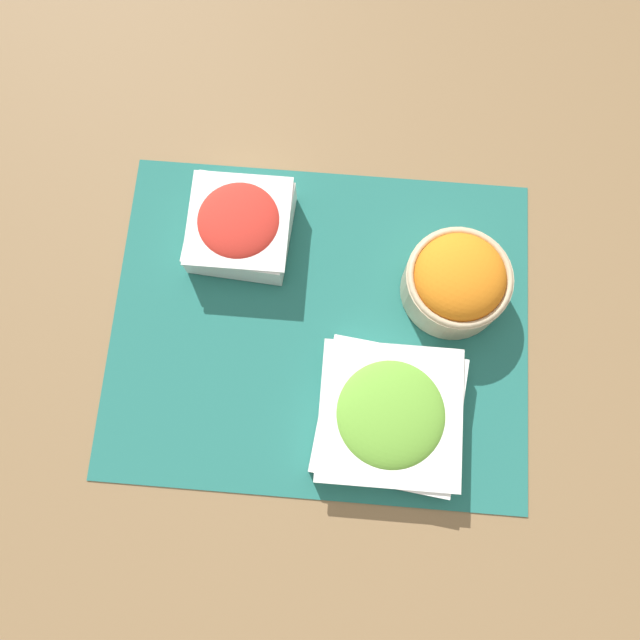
{
  "coord_description": "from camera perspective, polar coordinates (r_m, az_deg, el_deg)",
  "views": [
    {
      "loc": [
        0.02,
        -0.2,
        0.85
      ],
      "look_at": [
        0.0,
        0.0,
        0.03
      ],
      "focal_mm": 35.0,
      "sensor_mm": 36.0,
      "label": 1
    }
  ],
  "objects": [
    {
      "name": "ground_plane",
      "position": [
        0.87,
        0.0,
        -0.54
      ],
      "size": [
        3.0,
        3.0,
        0.0
      ],
      "primitive_type": "plane",
      "color": "olive"
    },
    {
      "name": "placemat",
      "position": [
        0.87,
        0.0,
        -0.51
      ],
      "size": [
        0.58,
        0.47,
        0.0
      ],
      "color": "#236B60",
      "rests_on": "ground_plane"
    },
    {
      "name": "carrot_bowl",
      "position": [
        0.86,
        12.44,
        3.5
      ],
      "size": [
        0.14,
        0.14,
        0.09
      ],
      "color": "#C6B28E",
      "rests_on": "placemat"
    },
    {
      "name": "lettuce_bowl",
      "position": [
        0.83,
        6.38,
        -8.65
      ],
      "size": [
        0.2,
        0.2,
        0.05
      ],
      "color": "white",
      "rests_on": "placemat"
    },
    {
      "name": "tomato_bowl",
      "position": [
        0.88,
        -7.32,
        8.54
      ],
      "size": [
        0.15,
        0.15,
        0.07
      ],
      "color": "white",
      "rests_on": "placemat"
    }
  ]
}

